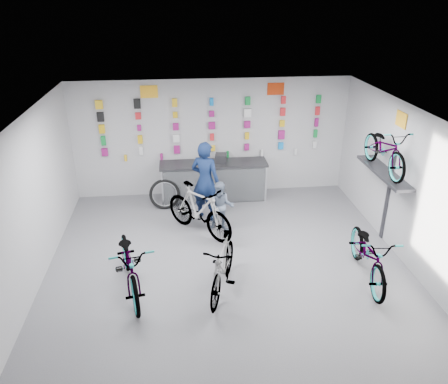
{
  "coord_description": "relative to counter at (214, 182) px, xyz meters",
  "views": [
    {
      "loc": [
        -0.85,
        -6.66,
        4.94
      ],
      "look_at": [
        0.03,
        1.4,
        1.18
      ],
      "focal_mm": 35.0,
      "sensor_mm": 36.0,
      "label": 1
    }
  ],
  "objects": [
    {
      "name": "bike_right",
      "position": [
        2.54,
        -3.73,
        0.04
      ],
      "size": [
        0.92,
        2.07,
        1.06
      ],
      "primitive_type": "imported",
      "rotation": [
        0.0,
        0.0,
        -0.11
      ],
      "color": "gray",
      "rests_on": "floor"
    },
    {
      "name": "customer",
      "position": [
        0.02,
        -1.66,
        0.1
      ],
      "size": [
        0.61,
        0.5,
        1.17
      ],
      "primitive_type": "imported",
      "rotation": [
        0.0,
        0.0,
        -0.11
      ],
      "color": "slate",
      "rests_on": "floor"
    },
    {
      "name": "wall_left",
      "position": [
        -3.5,
        -3.54,
        1.01
      ],
      "size": [
        0.0,
        8.0,
        8.0
      ],
      "primitive_type": "plane",
      "rotation": [
        1.57,
        0.0,
        1.57
      ],
      "color": "#B4B4B7",
      "rests_on": "floor"
    },
    {
      "name": "bike_wall",
      "position": [
        3.25,
        -2.34,
        1.57
      ],
      "size": [
        0.63,
        1.8,
        0.95
      ],
      "primitive_type": "imported",
      "color": "gray",
      "rests_on": "wall_bracket"
    },
    {
      "name": "merch_wall",
      "position": [
        -0.14,
        0.39,
        1.33
      ],
      "size": [
        5.55,
        0.08,
        1.57
      ],
      "color": "#891461",
      "rests_on": "wall_back"
    },
    {
      "name": "sign_right",
      "position": [
        1.6,
        0.44,
        2.23
      ],
      "size": [
        0.42,
        0.02,
        0.3
      ],
      "primitive_type": "cube",
      "color": "#BE320D",
      "rests_on": "wall_back"
    },
    {
      "name": "bike_center",
      "position": [
        -0.18,
        -3.82,
        0.04
      ],
      "size": [
        1.03,
        1.82,
        1.05
      ],
      "primitive_type": "imported",
      "rotation": [
        0.0,
        0.0,
        -0.33
      ],
      "color": "gray",
      "rests_on": "floor"
    },
    {
      "name": "sign_left",
      "position": [
        -1.5,
        0.44,
        2.23
      ],
      "size": [
        0.42,
        0.02,
        0.3
      ],
      "primitive_type": "cube",
      "color": "yellow",
      "rests_on": "wall_back"
    },
    {
      "name": "bike_left",
      "position": [
        -1.8,
        -3.61,
        0.06
      ],
      "size": [
        1.15,
        2.2,
        1.1
      ],
      "primitive_type": "imported",
      "rotation": [
        0.0,
        0.0,
        0.21
      ],
      "color": "gray",
      "rests_on": "floor"
    },
    {
      "name": "register",
      "position": [
        0.19,
        0.01,
        0.62
      ],
      "size": [
        0.33,
        0.34,
        0.22
      ],
      "primitive_type": "cube",
      "rotation": [
        0.0,
        0.0,
        -0.17
      ],
      "color": "black",
      "rests_on": "counter"
    },
    {
      "name": "wall_right",
      "position": [
        3.5,
        -3.54,
        1.01
      ],
      "size": [
        0.0,
        8.0,
        8.0
      ],
      "primitive_type": "plane",
      "rotation": [
        1.57,
        0.0,
        -1.57
      ],
      "color": "#B4B4B7",
      "rests_on": "floor"
    },
    {
      "name": "sign_side",
      "position": [
        3.48,
        -2.34,
        2.16
      ],
      "size": [
        0.02,
        0.4,
        0.3
      ],
      "primitive_type": "cube",
      "color": "yellow",
      "rests_on": "wall_right"
    },
    {
      "name": "floor",
      "position": [
        0.0,
        -3.54,
        -0.49
      ],
      "size": [
        8.0,
        8.0,
        0.0
      ],
      "primitive_type": "plane",
      "color": "#4E4D52",
      "rests_on": "ground"
    },
    {
      "name": "wall_back",
      "position": [
        0.0,
        0.46,
        1.01
      ],
      "size": [
        7.0,
        0.0,
        7.0
      ],
      "primitive_type": "plane",
      "rotation": [
        1.57,
        0.0,
        0.0
      ],
      "color": "#B4B4B7",
      "rests_on": "floor"
    },
    {
      "name": "ceiling",
      "position": [
        0.0,
        -3.54,
        2.51
      ],
      "size": [
        8.0,
        8.0,
        0.0
      ],
      "primitive_type": "plane",
      "rotation": [
        3.14,
        0.0,
        0.0
      ],
      "color": "white",
      "rests_on": "wall_back"
    },
    {
      "name": "spare_wheel",
      "position": [
        -1.25,
        -0.37,
        -0.12
      ],
      "size": [
        0.77,
        0.3,
        0.75
      ],
      "rotation": [
        0.0,
        0.0,
        0.05
      ],
      "color": "black",
      "rests_on": "floor"
    },
    {
      "name": "clerk",
      "position": [
        -0.28,
        -1.02,
        0.46
      ],
      "size": [
        0.83,
        0.73,
        1.9
      ],
      "primitive_type": "imported",
      "rotation": [
        0.0,
        0.0,
        2.64
      ],
      "color": "#0F1D43",
      "rests_on": "floor"
    },
    {
      "name": "bike_service",
      "position": [
        -0.48,
        -1.73,
        0.09
      ],
      "size": [
        1.69,
        1.79,
        1.16
      ],
      "primitive_type": "imported",
      "rotation": [
        0.0,
        0.0,
        0.73
      ],
      "color": "gray",
      "rests_on": "floor"
    },
    {
      "name": "wall_bracket",
      "position": [
        3.33,
        -2.34,
        0.98
      ],
      "size": [
        0.39,
        1.9,
        2.0
      ],
      "color": "#333338",
      "rests_on": "wall_right"
    },
    {
      "name": "counter",
      "position": [
        0.0,
        0.0,
        0.0
      ],
      "size": [
        2.7,
        0.66,
        1.0
      ],
      "color": "black",
      "rests_on": "floor"
    }
  ]
}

